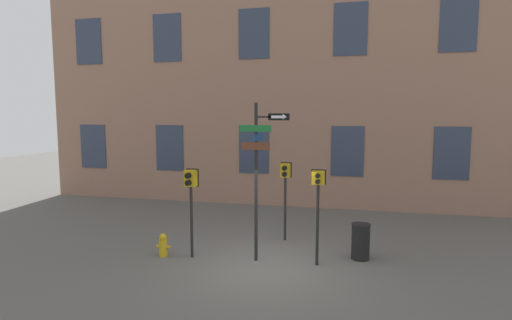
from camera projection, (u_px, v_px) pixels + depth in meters
The scene contains 8 objects.
ground_plane at pixel (266, 266), 10.47m from camera, with size 60.00×60.00×0.00m, color #595651.
building_facade at pixel (302, 33), 16.79m from camera, with size 24.00×0.63×14.82m.
street_sign_pole at pixel (259, 167), 10.62m from camera, with size 1.32×1.02×4.28m.
pedestrian_signal_left at pixel (191, 188), 10.94m from camera, with size 0.36×0.40×2.48m.
pedestrian_signal_right at pixel (318, 191), 10.35m from camera, with size 0.38×0.40×2.54m.
pedestrian_signal_across at pixel (285, 180), 12.49m from camera, with size 0.36×0.40×2.48m.
fire_hydrant at pixel (163, 245), 11.21m from camera, with size 0.40×0.24×0.65m.
trash_bin at pixel (361, 241), 10.96m from camera, with size 0.52×0.52×0.99m.
Camera 1 is at (2.05, -9.89, 3.93)m, focal length 28.00 mm.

